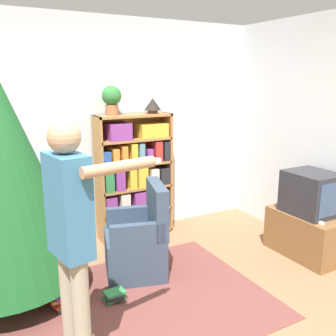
% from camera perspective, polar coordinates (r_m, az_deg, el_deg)
% --- Properties ---
extents(ground_plane, '(14.00, 14.00, 0.00)m').
position_cam_1_polar(ground_plane, '(3.20, 0.03, -23.04)').
color(ground_plane, '#846042').
extents(wall_back, '(8.00, 0.10, 2.60)m').
position_cam_1_polar(wall_back, '(4.46, -12.45, 5.37)').
color(wall_back, silver).
rests_on(wall_back, ground_plane).
extents(area_rug, '(2.70, 1.69, 0.01)m').
position_cam_1_polar(area_rug, '(3.39, -8.41, -20.82)').
color(area_rug, brown).
rests_on(area_rug, ground_plane).
extents(bookshelf, '(0.91, 0.29, 1.50)m').
position_cam_1_polar(bookshelf, '(4.54, -5.08, -1.40)').
color(bookshelf, '#A8703D').
rests_on(bookshelf, ground_plane).
extents(tv_stand, '(0.51, 0.82, 0.48)m').
position_cam_1_polar(tv_stand, '(4.45, 20.49, -9.35)').
color(tv_stand, brown).
rests_on(tv_stand, ground_plane).
extents(television, '(0.45, 0.53, 0.46)m').
position_cam_1_polar(television, '(4.30, 21.03, -3.57)').
color(television, '#28282D').
rests_on(television, tv_stand).
extents(game_remote, '(0.04, 0.12, 0.02)m').
position_cam_1_polar(game_remote, '(4.11, 21.95, -7.62)').
color(game_remote, white).
rests_on(game_remote, tv_stand).
extents(armchair, '(0.70, 0.70, 0.92)m').
position_cam_1_polar(armchair, '(3.78, -4.48, -11.32)').
color(armchair, '#334256').
rests_on(armchair, ground_plane).
extents(standing_person, '(0.68, 0.46, 1.68)m').
position_cam_1_polar(standing_person, '(2.39, -14.47, -9.36)').
color(standing_person, '#9E937F').
rests_on(standing_person, ground_plane).
extents(potted_plant, '(0.22, 0.22, 0.33)m').
position_cam_1_polar(potted_plant, '(4.30, -8.57, 10.46)').
color(potted_plant, '#935B38').
rests_on(potted_plant, bookshelf).
extents(table_lamp, '(0.20, 0.20, 0.18)m').
position_cam_1_polar(table_lamp, '(4.51, -2.35, 9.61)').
color(table_lamp, '#473828').
rests_on(table_lamp, bookshelf).
extents(book_pile_near_tree, '(0.23, 0.18, 0.13)m').
position_cam_1_polar(book_pile_near_tree, '(3.50, -15.69, -18.79)').
color(book_pile_near_tree, '#2D7A42').
rests_on(book_pile_near_tree, ground_plane).
extents(book_pile_by_chair, '(0.20, 0.18, 0.09)m').
position_cam_1_polar(book_pile_by_chair, '(3.50, -8.18, -18.71)').
color(book_pile_by_chair, '#2D7A42').
rests_on(book_pile_by_chair, ground_plane).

